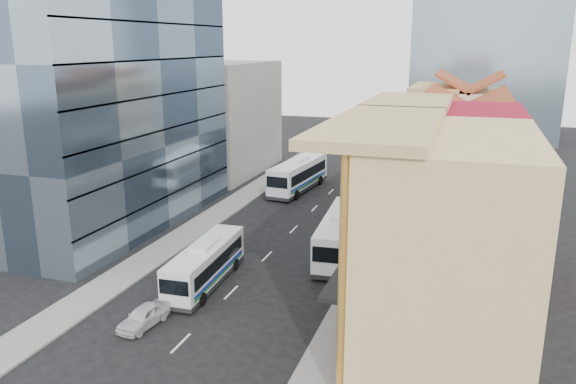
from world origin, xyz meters
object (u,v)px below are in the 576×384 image
(shophouse_tan, at_px, (449,247))
(sedan_left, at_px, (144,316))
(bus_left_far, at_px, (298,174))
(bus_left_near, at_px, (205,263))
(bus_right, at_px, (341,234))
(office_tower, at_px, (100,59))

(shophouse_tan, height_order, sedan_left, shophouse_tan)
(bus_left_far, bearing_deg, bus_left_near, -81.30)
(shophouse_tan, height_order, bus_left_near, shophouse_tan)
(bus_left_near, height_order, bus_left_far, bus_left_far)
(shophouse_tan, bearing_deg, bus_right, 125.24)
(office_tower, bearing_deg, bus_left_near, -34.78)
(bus_left_near, xyz_separation_m, sedan_left, (-0.82, -6.65, -0.92))
(office_tower, bearing_deg, shophouse_tan, -24.30)
(bus_left_far, height_order, bus_right, bus_left_far)
(bus_left_near, relative_size, bus_right, 0.85)
(shophouse_tan, xyz_separation_m, bus_left_far, (-17.73, 30.55, -4.11))
(bus_left_near, relative_size, sedan_left, 2.61)
(office_tower, xyz_separation_m, bus_right, (22.50, -1.97, -13.18))
(shophouse_tan, bearing_deg, bus_left_far, 120.14)
(office_tower, height_order, bus_left_near, office_tower)
(bus_left_far, relative_size, sedan_left, 3.18)
(shophouse_tan, xyz_separation_m, sedan_left, (-17.05, -2.91, -5.37))
(bus_left_near, bearing_deg, shophouse_tan, -15.85)
(bus_right, bearing_deg, bus_left_near, -137.11)
(bus_left_near, xyz_separation_m, bus_right, (7.73, 8.29, 0.27))
(shophouse_tan, xyz_separation_m, bus_right, (-8.50, 12.03, -4.18))
(office_tower, distance_m, bus_left_near, 22.46)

